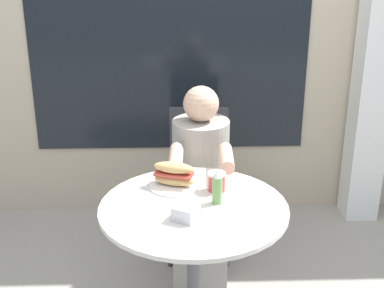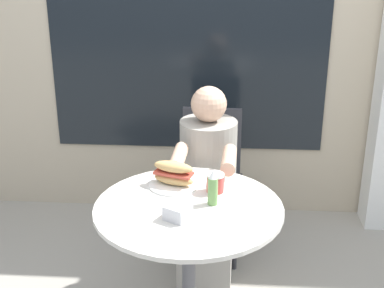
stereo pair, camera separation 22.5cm
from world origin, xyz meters
name	(u,v)px [view 1 (the left image)]	position (x,y,z in m)	size (l,w,h in m)	color
storefront_wall	(185,7)	(0.00, 1.43, 1.40)	(8.00, 0.09, 2.80)	#B7A88E
lattice_pillar	(378,42)	(1.19, 1.26, 1.20)	(0.22, 0.22, 2.40)	silver
cafe_table	(194,245)	(0.00, 0.00, 0.56)	(0.81, 0.81, 0.75)	beige
diner_chair	(199,167)	(0.06, 0.92, 0.52)	(0.40, 0.40, 0.87)	#333338
seated_diner	(200,199)	(0.06, 0.57, 0.49)	(0.32, 0.55, 1.11)	gray
sandwich_on_plate	(174,177)	(-0.08, 0.19, 0.80)	(0.23, 0.23, 0.12)	white
drink_cup	(217,182)	(0.11, 0.15, 0.79)	(0.08, 0.08, 0.09)	#B73D38
napkin_box	(186,213)	(-0.04, -0.11, 0.78)	(0.12, 0.12, 0.06)	silver
condiment_bottle	(217,187)	(0.10, 0.02, 0.83)	(0.04, 0.04, 0.16)	#66934C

